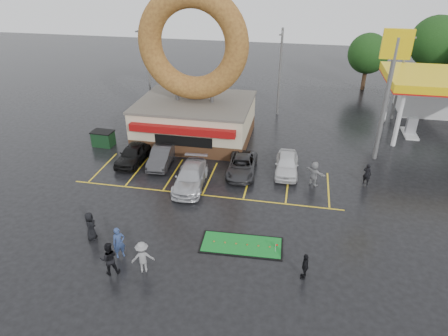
% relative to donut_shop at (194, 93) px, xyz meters
% --- Properties ---
extents(ground, '(120.00, 120.00, 0.00)m').
position_rel_donut_shop_xyz_m(ground, '(3.00, -12.97, -4.46)').
color(ground, black).
rests_on(ground, ground).
extents(donut_shop, '(10.20, 8.70, 13.50)m').
position_rel_donut_shop_xyz_m(donut_shop, '(0.00, 0.00, 0.00)').
color(donut_shop, '#472B19').
rests_on(donut_shop, ground).
extents(gas_station, '(12.30, 13.65, 5.90)m').
position_rel_donut_shop_xyz_m(gas_station, '(23.00, 7.97, -0.77)').
color(gas_station, silver).
rests_on(gas_station, ground).
extents(shell_sign, '(2.20, 0.36, 10.60)m').
position_rel_donut_shop_xyz_m(shell_sign, '(16.00, -0.97, 2.91)').
color(shell_sign, slate).
rests_on(shell_sign, ground).
extents(streetlight_left, '(0.40, 2.21, 9.00)m').
position_rel_donut_shop_xyz_m(streetlight_left, '(-7.00, 6.95, 0.32)').
color(streetlight_left, slate).
rests_on(streetlight_left, ground).
extents(streetlight_mid, '(0.40, 2.21, 9.00)m').
position_rel_donut_shop_xyz_m(streetlight_mid, '(7.00, 7.95, 0.32)').
color(streetlight_mid, slate).
rests_on(streetlight_mid, ground).
extents(streetlight_right, '(0.40, 2.21, 9.00)m').
position_rel_donut_shop_xyz_m(streetlight_right, '(19.00, 8.95, 0.32)').
color(streetlight_right, slate).
rests_on(streetlight_right, ground).
extents(tree_far_c, '(6.30, 6.30, 9.00)m').
position_rel_donut_shop_xyz_m(tree_far_c, '(25.00, 21.03, 1.37)').
color(tree_far_c, '#332114').
rests_on(tree_far_c, ground).
extents(tree_far_d, '(4.90, 4.90, 7.00)m').
position_rel_donut_shop_xyz_m(tree_far_d, '(17.00, 19.03, 0.07)').
color(tree_far_d, '#332114').
rests_on(tree_far_d, ground).
extents(car_black, '(2.03, 4.62, 1.55)m').
position_rel_donut_shop_xyz_m(car_black, '(-3.86, -5.65, -3.69)').
color(car_black, black).
rests_on(car_black, ground).
extents(car_dgrey, '(1.90, 4.55, 1.46)m').
position_rel_donut_shop_xyz_m(car_dgrey, '(-1.44, -5.53, -3.73)').
color(car_dgrey, '#2F2E31').
rests_on(car_dgrey, ground).
extents(car_silver, '(2.50, 5.36, 1.51)m').
position_rel_donut_shop_xyz_m(car_silver, '(1.84, -8.46, -3.71)').
color(car_silver, '#B6B6BB').
rests_on(car_silver, ground).
extents(car_grey, '(2.43, 4.87, 1.32)m').
position_rel_donut_shop_xyz_m(car_grey, '(5.29, -5.75, -3.80)').
color(car_grey, '#2E2E31').
rests_on(car_grey, ground).
extents(car_white, '(1.89, 4.47, 1.51)m').
position_rel_donut_shop_xyz_m(car_white, '(8.76, -4.97, -3.71)').
color(car_white, silver).
rests_on(car_white, ground).
extents(person_blue, '(0.85, 0.80, 1.94)m').
position_rel_donut_shop_xyz_m(person_blue, '(-0.02, -16.91, -3.49)').
color(person_blue, navy).
rests_on(person_blue, ground).
extents(person_blackjkt, '(1.19, 1.09, 1.98)m').
position_rel_donut_shop_xyz_m(person_blackjkt, '(0.03, -18.27, -3.47)').
color(person_blackjkt, black).
rests_on(person_blackjkt, ground).
extents(person_hoodie, '(1.41, 1.12, 1.92)m').
position_rel_donut_shop_xyz_m(person_hoodie, '(1.75, -17.79, -3.51)').
color(person_hoodie, gray).
rests_on(person_hoodie, ground).
extents(person_bystander, '(0.80, 1.03, 1.85)m').
position_rel_donut_shop_xyz_m(person_bystander, '(-2.41, -15.72, -3.54)').
color(person_bystander, black).
rests_on(person_bystander, ground).
extents(person_cameraman, '(0.43, 0.94, 1.57)m').
position_rel_donut_shop_xyz_m(person_cameraman, '(10.41, -16.57, -3.68)').
color(person_cameraman, black).
rests_on(person_cameraman, ground).
extents(person_walker_near, '(1.73, 1.56, 1.91)m').
position_rel_donut_shop_xyz_m(person_walker_near, '(10.87, -6.49, -3.51)').
color(person_walker_near, '#969698').
rests_on(person_walker_near, ground).
extents(person_walker_far, '(0.74, 0.67, 1.70)m').
position_rel_donut_shop_xyz_m(person_walker_far, '(14.77, -5.59, -3.61)').
color(person_walker_far, black).
rests_on(person_walker_far, ground).
extents(dumpster, '(1.86, 1.29, 1.30)m').
position_rel_donut_shop_xyz_m(dumpster, '(-7.82, -3.10, -3.81)').
color(dumpster, '#163A1D').
rests_on(dumpster, ground).
extents(putting_green, '(5.02, 2.35, 0.62)m').
position_rel_donut_shop_xyz_m(putting_green, '(6.69, -14.60, -4.43)').
color(putting_green, black).
rests_on(putting_green, ground).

